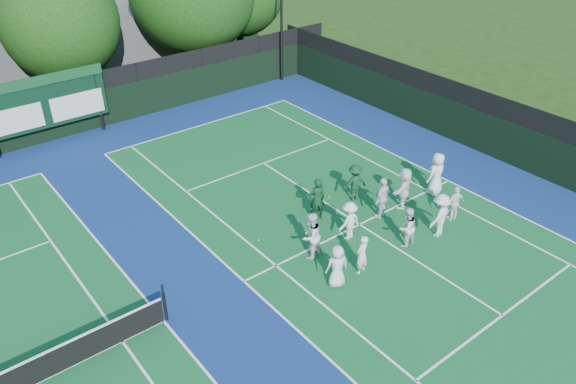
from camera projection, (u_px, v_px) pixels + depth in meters
ground at (378, 237)px, 21.30m from camera, size 120.00×120.00×0.00m
court_apron at (231, 288)px, 18.81m from camera, size 34.00×32.00×0.01m
near_court at (360, 224)px, 21.97m from camera, size 11.05×23.85×0.01m
back_fence at (66, 111)px, 28.15m from camera, size 34.00×0.08×3.00m
divider_fence_right at (501, 132)px, 26.02m from camera, size 0.08×32.00×3.00m
scoreboard at (44, 103)px, 26.91m from camera, size 6.00×0.21×3.55m
clubhouse at (82, 46)px, 35.29m from camera, size 18.00×6.00×4.00m
tree_c at (63, 25)px, 29.80m from camera, size 6.24×6.24×7.89m
tennis_ball_0 at (298, 256)px, 20.23m from camera, size 0.07×0.07×0.07m
tennis_ball_1 at (353, 217)px, 22.36m from camera, size 0.07×0.07×0.07m
tennis_ball_3 at (259, 240)px, 21.05m from camera, size 0.07×0.07×0.07m
tennis_ball_4 at (329, 197)px, 23.67m from camera, size 0.07×0.07×0.07m
tennis_ball_5 at (400, 234)px, 21.37m from camera, size 0.07×0.07×0.07m
player_front_0 at (337, 266)px, 18.54m from camera, size 0.90×0.74×1.58m
player_front_1 at (362, 254)px, 19.14m from camera, size 0.61×0.46×1.51m
player_front_2 at (407, 227)px, 20.46m from camera, size 0.78×0.61×1.59m
player_front_3 at (440, 215)px, 20.95m from camera, size 1.22×0.82×1.77m
player_front_4 at (455, 203)px, 21.95m from camera, size 0.91×0.49×1.47m
player_back_0 at (311, 236)px, 19.82m from camera, size 1.01×0.86×1.80m
player_back_1 at (349, 221)px, 20.84m from camera, size 1.06×0.68×1.55m
player_back_2 at (382, 198)px, 22.02m from camera, size 1.11×0.71×1.76m
player_back_3 at (404, 188)px, 22.68m from camera, size 1.69×1.15×1.75m
player_back_4 at (436, 174)px, 23.55m from camera, size 0.93×0.62×1.87m
coach_left at (317, 199)px, 21.90m from camera, size 0.77×0.63×1.81m
coach_right at (355, 183)px, 23.16m from camera, size 1.18×0.91×1.62m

